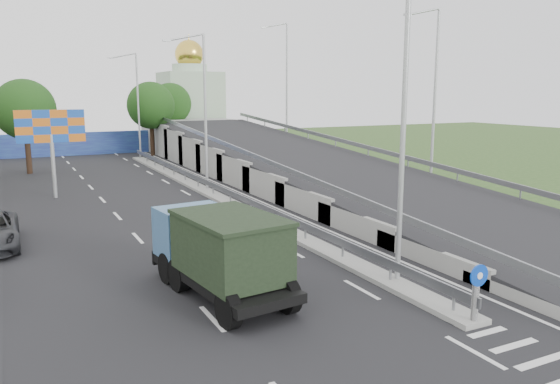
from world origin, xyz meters
TOP-DOWN VIEW (x-y plane):
  - ground at (0.00, 0.00)m, footprint 160.00×160.00m
  - road_surface at (-3.00, 20.00)m, footprint 26.00×90.00m
  - median at (0.00, 24.00)m, footprint 1.00×44.00m
  - overpass_ramp at (7.50, 24.00)m, footprint 10.00×50.00m
  - median_guardrail at (0.00, 24.00)m, footprint 0.09×44.00m
  - sign_bollard at (0.00, 2.17)m, footprint 0.64×0.23m
  - lamp_post_near at (0.11, 6.00)m, footprint 2.74×0.18m
  - lamp_post_mid at (0.11, 26.00)m, footprint 2.74×0.18m
  - lamp_post_far at (0.11, 46.00)m, footprint 2.74×0.18m
  - blue_wall at (-4.00, 52.00)m, footprint 30.00×0.50m
  - church at (10.00, 60.00)m, footprint 7.00×7.00m
  - billboard at (-9.00, 28.00)m, footprint 4.00×0.24m
  - tree_left_mid at (-10.00, 40.00)m, footprint 4.80×4.80m
  - tree_median_far at (2.00, 48.00)m, footprint 4.80×4.80m
  - tree_ramp_far at (6.00, 55.00)m, footprint 4.80×4.80m
  - dump_truck at (-5.58, 7.81)m, footprint 3.08×6.63m

SIDE VIEW (x-z plane):
  - ground at x=0.00m, z-range 0.00..0.00m
  - road_surface at x=-3.00m, z-range -0.02..0.02m
  - median at x=0.00m, z-range 0.00..0.20m
  - median_guardrail at x=0.00m, z-range 0.39..1.10m
  - sign_bollard at x=0.00m, z-range 0.20..1.87m
  - blue_wall at x=-4.00m, z-range 0.00..2.40m
  - dump_truck at x=-5.58m, z-range 0.15..2.97m
  - overpass_ramp at x=7.50m, z-range 0.00..3.50m
  - billboard at x=-9.00m, z-range 1.44..6.94m
  - tree_left_mid at x=-10.00m, z-range 1.38..8.98m
  - tree_median_far at x=2.00m, z-range 1.38..8.98m
  - tree_ramp_far at x=6.00m, z-range 1.38..8.98m
  - church at x=10.00m, z-range -1.59..12.21m
  - lamp_post_near at x=0.11m, z-range 0.77..10.85m
  - lamp_post_mid at x=0.11m, z-range 0.77..10.85m
  - lamp_post_far at x=0.11m, z-range 0.77..10.85m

